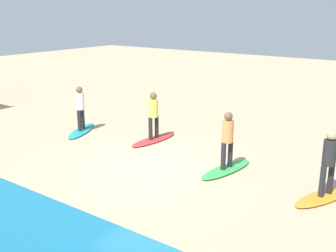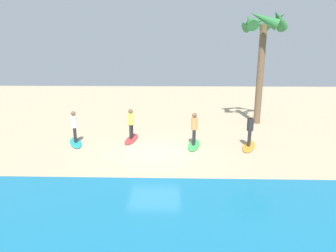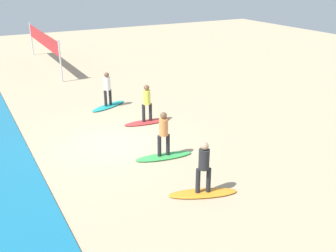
% 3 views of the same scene
% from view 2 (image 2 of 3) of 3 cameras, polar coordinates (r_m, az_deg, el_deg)
% --- Properties ---
extents(ground_plane, '(60.00, 60.00, 0.00)m').
position_cam_2_polar(ground_plane, '(13.68, -2.76, -5.39)').
color(ground_plane, tan).
extents(surfboard_orange, '(1.26, 2.16, 0.09)m').
position_cam_2_polar(surfboard_orange, '(15.06, 15.89, -3.91)').
color(surfboard_orange, orange).
rests_on(surfboard_orange, ground).
extents(surfer_orange, '(0.32, 0.44, 1.64)m').
position_cam_2_polar(surfer_orange, '(14.79, 16.14, -0.25)').
color(surfer_orange, '#232328').
rests_on(surfer_orange, surfboard_orange).
extents(surfboard_green, '(0.89, 2.16, 0.09)m').
position_cam_2_polar(surfboard_green, '(14.75, 5.19, -3.78)').
color(surfboard_green, green).
rests_on(surfboard_green, ground).
extents(surfer_green, '(0.32, 0.46, 1.64)m').
position_cam_2_polar(surfer_green, '(14.48, 5.28, -0.04)').
color(surfer_green, '#232328').
rests_on(surfer_green, surfboard_green).
extents(surfboard_red, '(0.72, 2.14, 0.09)m').
position_cam_2_polar(surfboard_red, '(15.84, -7.33, -2.59)').
color(surfboard_red, red).
rests_on(surfboard_red, ground).
extents(surfer_red, '(0.32, 0.46, 1.64)m').
position_cam_2_polar(surfer_red, '(15.59, -7.44, 0.90)').
color(surfer_red, '#232328').
rests_on(surfer_red, surfboard_red).
extents(surfboard_teal, '(1.39, 2.14, 0.09)m').
position_cam_2_polar(surfboard_teal, '(15.86, -18.03, -3.16)').
color(surfboard_teal, teal).
rests_on(surfboard_teal, ground).
extents(surfer_teal, '(0.32, 0.43, 1.64)m').
position_cam_2_polar(surfer_teal, '(15.61, -18.30, 0.32)').
color(surfer_teal, '#232328').
rests_on(surfer_teal, surfboard_teal).
extents(palm_tree, '(2.88, 3.03, 7.36)m').
position_cam_2_polar(palm_tree, '(20.03, 18.58, 17.23)').
color(palm_tree, brown).
rests_on(palm_tree, ground).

